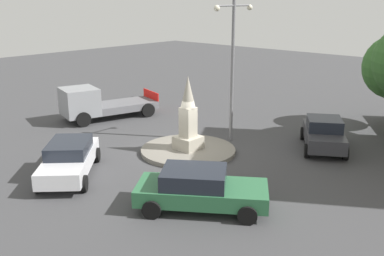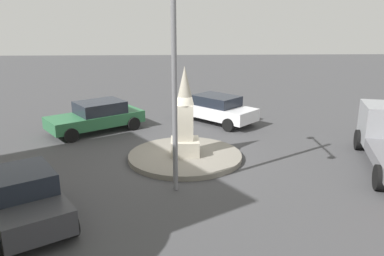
{
  "view_description": "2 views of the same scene",
  "coord_description": "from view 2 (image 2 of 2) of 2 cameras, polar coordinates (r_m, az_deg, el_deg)",
  "views": [
    {
      "loc": [
        14.25,
        13.18,
        6.99
      ],
      "look_at": [
        0.22,
        0.45,
        1.34
      ],
      "focal_mm": 40.79,
      "sensor_mm": 36.0,
      "label": 1
    },
    {
      "loc": [
        -14.46,
        0.29,
        5.51
      ],
      "look_at": [
        0.65,
        -0.3,
        1.06
      ],
      "focal_mm": 36.6,
      "sensor_mm": 36.0,
      "label": 2
    }
  ],
  "objects": [
    {
      "name": "ground_plane",
      "position": [
        15.48,
        -1.01,
        -4.46
      ],
      "size": [
        80.0,
        80.0,
        0.0
      ],
      "primitive_type": "plane",
      "color": "#424244"
    },
    {
      "name": "car_dark_grey_waiting",
      "position": [
        11.58,
        -23.41,
        -9.2
      ],
      "size": [
        4.18,
        3.5,
        1.53
      ],
      "color": "#38383D",
      "rests_on": "ground"
    },
    {
      "name": "car_green_parked_right",
      "position": [
        19.4,
        -13.72,
        1.71
      ],
      "size": [
        4.07,
        4.71,
        1.44
      ],
      "color": "#2D6B42",
      "rests_on": "ground"
    },
    {
      "name": "car_white_passing",
      "position": [
        20.42,
        3.37,
        2.89
      ],
      "size": [
        4.35,
        4.37,
        1.44
      ],
      "color": "silver",
      "rests_on": "ground"
    },
    {
      "name": "streetlamp",
      "position": [
        11.72,
        -2.64,
        10.51
      ],
      "size": [
        2.83,
        0.28,
        7.12
      ],
      "color": "slate",
      "rests_on": "ground"
    },
    {
      "name": "monument",
      "position": [
        14.98,
        -1.04,
        1.36
      ],
      "size": [
        1.09,
        1.09,
        3.45
      ],
      "color": "#B2AA99",
      "rests_on": "traffic_island"
    },
    {
      "name": "traffic_island",
      "position": [
        15.45,
        -1.01,
        -4.13
      ],
      "size": [
        4.46,
        4.46,
        0.19
      ],
      "primitive_type": "cylinder",
      "color": "gray",
      "rests_on": "ground"
    }
  ]
}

